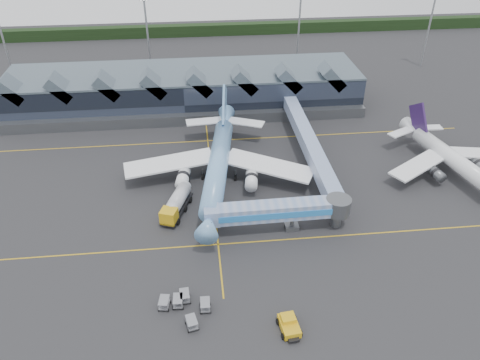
{
  "coord_description": "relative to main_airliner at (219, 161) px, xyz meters",
  "views": [
    {
      "loc": [
        -2.61,
        -67.29,
        52.82
      ],
      "look_at": [
        4.93,
        3.55,
        5.0
      ],
      "focal_mm": 35.0,
      "sensor_mm": 36.0,
      "label": 1
    }
  ],
  "objects": [
    {
      "name": "terminal",
      "position": [
        -6.61,
        35.45,
        0.69
      ],
      "size": [
        90.0,
        22.25,
        12.52
      ],
      "color": "black",
      "rests_on": "ground"
    },
    {
      "name": "taxi_stripes",
      "position": [
        -1.54,
        -1.9,
        -4.19
      ],
      "size": [
        120.0,
        60.0,
        0.01
      ],
      "color": "gold",
      "rests_on": "ground"
    },
    {
      "name": "regional_jet",
      "position": [
        47.25,
        -2.13,
        -0.73
      ],
      "size": [
        28.53,
        31.63,
        10.92
      ],
      "rotation": [
        0.0,
        0.0,
        0.22
      ],
      "color": "white",
      "rests_on": "ground"
    },
    {
      "name": "ground",
      "position": [
        -1.54,
        -11.9,
        -4.19
      ],
      "size": [
        260.0,
        260.0,
        0.0
      ],
      "primitive_type": "plane",
      "color": "#262628",
      "rests_on": "ground"
    },
    {
      "name": "pushback_tug",
      "position": [
        6.95,
        -38.24,
        -3.33
      ],
      "size": [
        3.14,
        4.57,
        1.93
      ],
      "rotation": [
        0.0,
        0.0,
        0.11
      ],
      "color": "gold",
      "rests_on": "ground"
    },
    {
      "name": "baggage_carts",
      "position": [
        -7.19,
        -33.28,
        -3.35
      ],
      "size": [
        7.49,
        7.22,
        1.5
      ],
      "rotation": [
        0.0,
        0.0,
        -0.01
      ],
      "color": "gray",
      "rests_on": "ground"
    },
    {
      "name": "tree_line_far",
      "position": [
        -1.54,
        98.1,
        -2.19
      ],
      "size": [
        260.0,
        4.0,
        4.0
      ],
      "primitive_type": "cube",
      "color": "black",
      "rests_on": "ground"
    },
    {
      "name": "light_masts",
      "position": [
        19.46,
        50.9,
        8.3
      ],
      "size": [
        132.4,
        42.56,
        22.45
      ],
      "color": "gray",
      "rests_on": "ground"
    },
    {
      "name": "main_airliner",
      "position": [
        0.0,
        0.0,
        0.0
      ],
      "size": [
        38.17,
        44.33,
        14.26
      ],
      "rotation": [
        0.0,
        0.0,
        -0.16
      ],
      "color": "#698ED4",
      "rests_on": "ground"
    },
    {
      "name": "fuel_truck",
      "position": [
        -8.32,
        -9.95,
        -2.12
      ],
      "size": [
        5.98,
        10.91,
        3.69
      ],
      "rotation": [
        0.0,
        0.0,
        -0.34
      ],
      "color": "black",
      "rests_on": "ground"
    },
    {
      "name": "jet_bridge",
      "position": [
        10.46,
        -17.16,
        -0.12
      ],
      "size": [
        25.33,
        4.37,
        5.85
      ],
      "rotation": [
        0.0,
        0.0,
        0.02
      ],
      "color": "#7490C2",
      "rests_on": "ground"
    }
  ]
}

